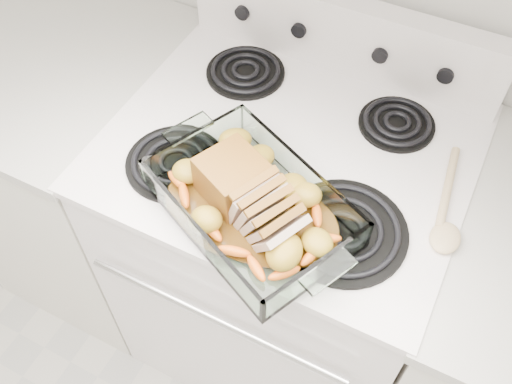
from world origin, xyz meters
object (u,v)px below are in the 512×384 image
at_px(electric_range, 282,252).
at_px(baking_dish, 251,208).
at_px(pork_roast, 240,194).
at_px(counter_left, 91,173).

distance_m(electric_range, baking_dish, 0.53).
bearing_deg(baking_dish, pork_roast, -155.09).
bearing_deg(electric_range, baking_dish, -86.00).
xyz_separation_m(electric_range, counter_left, (-0.67, -0.00, -0.02)).
distance_m(counter_left, baking_dish, 0.87).
bearing_deg(pork_roast, electric_range, 98.42).
distance_m(counter_left, pork_roast, 0.87).
xyz_separation_m(electric_range, pork_roast, (-0.01, -0.21, 0.51)).
distance_m(electric_range, pork_roast, 0.56).
xyz_separation_m(baking_dish, pork_roast, (-0.02, -0.00, 0.03)).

